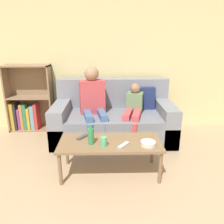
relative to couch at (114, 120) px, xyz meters
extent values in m
cube|color=beige|center=(-0.07, 0.54, 1.01)|extent=(12.00, 0.06, 2.60)
cube|color=gray|center=(-0.01, -0.05, -0.13)|extent=(1.84, 0.93, 0.32)
cube|color=slate|center=(-0.01, -0.14, 0.08)|extent=(1.40, 0.75, 0.10)
cube|color=gray|center=(-0.01, 0.33, 0.37)|extent=(1.84, 0.18, 0.48)
cube|color=gray|center=(-0.82, -0.05, 0.00)|extent=(0.22, 0.93, 0.58)
cube|color=gray|center=(0.80, -0.05, 0.00)|extent=(0.22, 0.93, 0.58)
cube|color=navy|center=(0.49, 0.18, 0.31)|extent=(0.36, 0.12, 0.36)
cube|color=#8E7051|center=(-1.78, 0.36, 0.27)|extent=(0.02, 0.28, 1.12)
cube|color=#8E7051|center=(-1.05, 0.36, 0.27)|extent=(0.02, 0.28, 1.12)
cube|color=#8E7051|center=(-1.42, 0.49, 0.27)|extent=(0.75, 0.02, 1.12)
cube|color=#8E7051|center=(-1.42, 0.36, -0.28)|extent=(0.75, 0.28, 0.02)
cube|color=#8E7051|center=(-1.42, 0.36, 0.29)|extent=(0.70, 0.28, 0.02)
cube|color=#8E7051|center=(-1.42, 0.36, 0.82)|extent=(0.75, 0.28, 0.02)
cube|color=gold|center=(-1.73, 0.34, -0.04)|extent=(0.06, 0.16, 0.46)
cube|color=#232328|center=(-1.67, 0.35, -0.04)|extent=(0.04, 0.23, 0.46)
cube|color=#993D84|center=(-1.62, 0.34, -0.08)|extent=(0.04, 0.16, 0.36)
cube|color=#B77542|center=(-1.57, 0.34, -0.04)|extent=(0.05, 0.17, 0.44)
cube|color=#2D7A4C|center=(-1.51, 0.34, -0.05)|extent=(0.06, 0.18, 0.44)
cube|color=gold|center=(-1.45, 0.35, -0.08)|extent=(0.05, 0.20, 0.38)
cube|color=#6699A8|center=(-1.39, 0.34, -0.06)|extent=(0.06, 0.17, 0.41)
cube|color=red|center=(-1.32, 0.35, -0.04)|extent=(0.05, 0.21, 0.45)
cylinder|color=brown|center=(-0.62, -1.23, -0.10)|extent=(0.04, 0.04, 0.38)
cylinder|color=brown|center=(0.46, -1.23, -0.10)|extent=(0.04, 0.04, 0.38)
cylinder|color=brown|center=(-0.62, -0.81, -0.10)|extent=(0.04, 0.04, 0.38)
cylinder|color=brown|center=(0.46, -0.81, -0.10)|extent=(0.04, 0.04, 0.38)
cube|color=brown|center=(-0.08, -1.02, 0.10)|extent=(1.16, 0.50, 0.03)
cylinder|color=#476693|center=(-0.34, -0.51, -0.08)|extent=(0.11, 0.11, 0.42)
cylinder|color=#476693|center=(-0.13, -0.47, -0.08)|extent=(0.11, 0.11, 0.42)
cube|color=#476693|center=(-0.38, -0.27, 0.18)|extent=(0.18, 0.43, 0.09)
cube|color=#476693|center=(-0.18, -0.23, 0.18)|extent=(0.18, 0.43, 0.09)
cube|color=#C6474C|center=(-0.33, -0.01, 0.39)|extent=(0.41, 0.27, 0.51)
sphere|color=#A87A5B|center=(-0.33, -0.01, 0.74)|extent=(0.22, 0.22, 0.22)
cylinder|color=#C6474C|center=(0.14, -0.46, -0.08)|extent=(0.11, 0.11, 0.42)
cylinder|color=#C6474C|center=(0.27, -0.49, -0.08)|extent=(0.11, 0.11, 0.42)
cube|color=#C6474C|center=(0.20, -0.23, 0.18)|extent=(0.20, 0.43, 0.09)
cube|color=#C6474C|center=(0.33, -0.26, 0.18)|extent=(0.20, 0.43, 0.09)
cube|color=#66845B|center=(0.33, 0.00, 0.29)|extent=(0.28, 0.25, 0.31)
sphere|color=#936B4C|center=(0.33, 0.00, 0.51)|extent=(0.15, 0.15, 0.15)
cylinder|color=#4CB77A|center=(-0.15, -1.13, 0.17)|extent=(0.07, 0.07, 0.10)
cube|color=#47474C|center=(-0.40, -0.90, 0.13)|extent=(0.14, 0.16, 0.02)
cube|color=#B7B7BC|center=(0.07, -1.14, 0.13)|extent=(0.14, 0.16, 0.02)
cylinder|color=beige|center=(0.34, -1.12, 0.14)|extent=(0.17, 0.17, 0.05)
cylinder|color=#33844C|center=(-0.29, -1.07, 0.21)|extent=(0.07, 0.07, 0.18)
cylinder|color=#33844C|center=(-0.29, -1.07, 0.32)|extent=(0.03, 0.03, 0.05)
camera|label=1|loc=(-0.12, -3.27, 1.21)|focal=35.00mm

